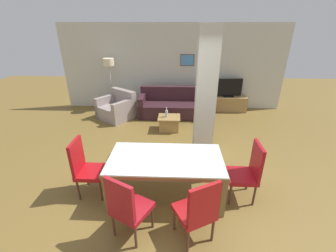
# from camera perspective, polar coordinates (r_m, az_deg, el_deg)

# --- Properties ---
(ground_plane) EXTENTS (18.00, 18.00, 0.00)m
(ground_plane) POSITION_cam_1_polar(r_m,az_deg,el_deg) (4.06, -0.55, -16.88)
(ground_plane) COLOR brown
(back_wall) EXTENTS (7.20, 0.09, 2.70)m
(back_wall) POSITION_cam_1_polar(r_m,az_deg,el_deg) (7.54, 1.17, 14.58)
(back_wall) COLOR beige
(back_wall) RESTS_ON ground_plane
(divider_pillar) EXTENTS (0.42, 0.35, 2.70)m
(divider_pillar) POSITION_cam_1_polar(r_m,az_deg,el_deg) (4.87, 9.57, 8.41)
(divider_pillar) COLOR beige
(divider_pillar) RESTS_ON ground_plane
(dining_table) EXTENTS (1.84, 0.98, 0.74)m
(dining_table) POSITION_cam_1_polar(r_m,az_deg,el_deg) (3.69, -0.59, -9.91)
(dining_table) COLOR olive
(dining_table) RESTS_ON ground_plane
(dining_chair_head_right) EXTENTS (0.46, 0.46, 1.01)m
(dining_chair_head_right) POSITION_cam_1_polar(r_m,az_deg,el_deg) (3.90, 19.53, -10.57)
(dining_chair_head_right) COLOR maroon
(dining_chair_head_right) RESTS_ON ground_plane
(dining_chair_near_right) EXTENTS (0.62, 0.62, 1.01)m
(dining_chair_near_right) POSITION_cam_1_polar(r_m,az_deg,el_deg) (3.07, 7.57, -20.34)
(dining_chair_near_right) COLOR #A21317
(dining_chair_near_right) RESTS_ON ground_plane
(dining_chair_head_left) EXTENTS (0.46, 0.46, 1.01)m
(dining_chair_head_left) POSITION_cam_1_polar(r_m,az_deg,el_deg) (4.01, -20.16, -9.59)
(dining_chair_head_left) COLOR #A51016
(dining_chair_head_left) RESTS_ON ground_plane
(dining_chair_near_left) EXTENTS (0.62, 0.62, 1.01)m
(dining_chair_near_left) POSITION_cam_1_polar(r_m,az_deg,el_deg) (3.14, -10.28, -19.39)
(dining_chair_near_left) COLOR maroon
(dining_chair_near_left) RESTS_ON ground_plane
(sofa) EXTENTS (2.19, 0.86, 0.86)m
(sofa) POSITION_cam_1_polar(r_m,az_deg,el_deg) (7.08, 1.79, 5.00)
(sofa) COLOR #381E25
(sofa) RESTS_ON ground_plane
(armchair) EXTENTS (1.26, 1.24, 0.83)m
(armchair) POSITION_cam_1_polar(r_m,az_deg,el_deg) (7.06, -12.80, 4.26)
(armchair) COLOR gray
(armchair) RESTS_ON ground_plane
(coffee_table) EXTENTS (0.59, 0.52, 0.38)m
(coffee_table) POSITION_cam_1_polar(r_m,az_deg,el_deg) (6.12, 0.29, 0.75)
(coffee_table) COLOR #9E7842
(coffee_table) RESTS_ON ground_plane
(bottle) EXTENTS (0.08, 0.08, 0.26)m
(bottle) POSITION_cam_1_polar(r_m,az_deg,el_deg) (6.01, -0.37, 3.25)
(bottle) COLOR #B2B7BC
(bottle) RESTS_ON coffee_table
(tv_stand) EXTENTS (1.23, 0.40, 0.49)m
(tv_stand) POSITION_cam_1_polar(r_m,az_deg,el_deg) (7.73, 14.76, 5.53)
(tv_stand) COLOR #A17F48
(tv_stand) RESTS_ON ground_plane
(tv_screen) EXTENTS (0.84, 0.23, 0.59)m
(tv_screen) POSITION_cam_1_polar(r_m,az_deg,el_deg) (7.57, 15.20, 9.31)
(tv_screen) COLOR black
(tv_screen) RESTS_ON tv_stand
(floor_lamp) EXTENTS (0.33, 0.33, 1.69)m
(floor_lamp) POSITION_cam_1_polar(r_m,az_deg,el_deg) (7.49, -14.73, 14.28)
(floor_lamp) COLOR #B7B7BC
(floor_lamp) RESTS_ON ground_plane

